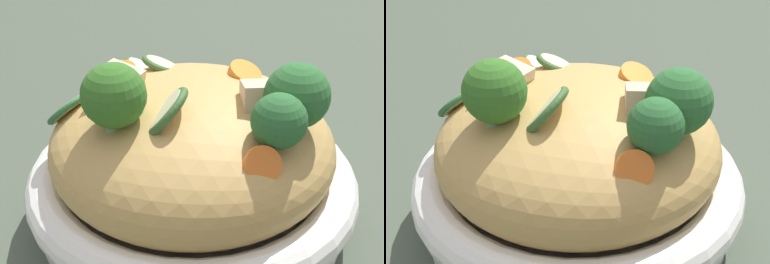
# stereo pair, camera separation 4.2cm
# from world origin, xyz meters

# --- Properties ---
(ground_plane) EXTENTS (3.00, 3.00, 0.00)m
(ground_plane) POSITION_xyz_m (0.00, 0.00, 0.00)
(ground_plane) COLOR #434F3F
(serving_bowl) EXTENTS (0.28, 0.28, 0.06)m
(serving_bowl) POSITION_xyz_m (0.00, 0.00, 0.03)
(serving_bowl) COLOR white
(serving_bowl) RESTS_ON ground_plane
(noodle_heap) EXTENTS (0.23, 0.23, 0.10)m
(noodle_heap) POSITION_xyz_m (-0.00, -0.00, 0.08)
(noodle_heap) COLOR tan
(noodle_heap) RESTS_ON serving_bowl
(broccoli_florets) EXTENTS (0.08, 0.18, 0.06)m
(broccoli_florets) POSITION_xyz_m (-0.04, -0.03, 0.13)
(broccoli_florets) COLOR #8FB776
(broccoli_florets) RESTS_ON serving_bowl
(carrot_coins) EXTENTS (0.15, 0.16, 0.04)m
(carrot_coins) POSITION_xyz_m (0.00, -0.02, 0.12)
(carrot_coins) COLOR orange
(carrot_coins) RESTS_ON serving_bowl
(zucchini_slices) EXTENTS (0.17, 0.13, 0.06)m
(zucchini_slices) POSITION_xyz_m (0.01, 0.05, 0.11)
(zucchini_slices) COLOR beige
(zucchini_slices) RESTS_ON serving_bowl
(chicken_chunks) EXTENTS (0.05, 0.16, 0.03)m
(chicken_chunks) POSITION_xyz_m (-0.00, 0.00, 0.12)
(chicken_chunks) COLOR beige
(chicken_chunks) RESTS_ON serving_bowl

